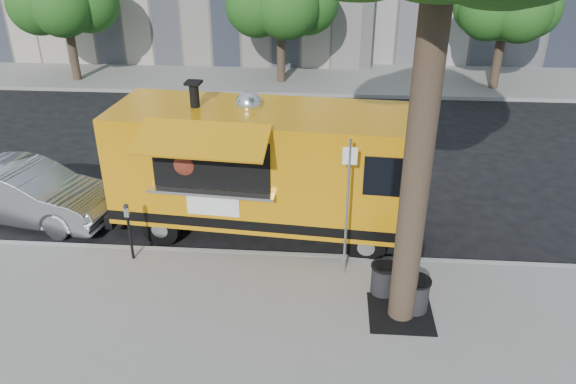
% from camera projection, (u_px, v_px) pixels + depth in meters
% --- Properties ---
extents(ground, '(120.00, 120.00, 0.00)m').
position_uv_depth(ground, '(277.00, 237.00, 13.25)').
color(ground, black).
rests_on(ground, ground).
extents(sidewalk, '(60.00, 6.00, 0.15)m').
position_uv_depth(sidewalk, '(255.00, 355.00, 9.66)').
color(sidewalk, gray).
rests_on(sidewalk, ground).
extents(curb, '(60.00, 0.14, 0.16)m').
position_uv_depth(curb, '(273.00, 256.00, 12.39)').
color(curb, '#999993').
rests_on(curb, ground).
extents(far_sidewalk, '(60.00, 5.00, 0.15)m').
position_uv_depth(far_sidewalk, '(305.00, 78.00, 25.21)').
color(far_sidewalk, gray).
rests_on(far_sidewalk, ground).
extents(tree_well, '(1.20, 1.20, 0.02)m').
position_uv_depth(tree_well, '(400.00, 314.00, 10.52)').
color(tree_well, black).
rests_on(tree_well, sidewalk).
extents(sign_post, '(0.28, 0.06, 3.00)m').
position_uv_depth(sign_post, '(347.00, 201.00, 10.93)').
color(sign_post, silver).
rests_on(sign_post, sidewalk).
extents(parking_meter, '(0.11, 0.11, 1.33)m').
position_uv_depth(parking_meter, '(129.00, 225.00, 11.81)').
color(parking_meter, black).
rests_on(parking_meter, sidewalk).
extents(food_truck, '(7.36, 3.63, 3.56)m').
position_uv_depth(food_truck, '(265.00, 167.00, 12.77)').
color(food_truck, orange).
rests_on(food_truck, ground).
extents(sedan, '(4.60, 2.33, 1.45)m').
position_uv_depth(sedan, '(27.00, 193.00, 13.71)').
color(sedan, '#9EA1A5').
rests_on(sedan, ground).
extents(trash_bin_left, '(0.52, 0.52, 0.63)m').
position_uv_depth(trash_bin_left, '(384.00, 278.00, 10.97)').
color(trash_bin_left, black).
rests_on(trash_bin_left, sidewalk).
extents(trash_bin_right, '(0.56, 0.56, 0.67)m').
position_uv_depth(trash_bin_right, '(415.00, 293.00, 10.50)').
color(trash_bin_right, black).
rests_on(trash_bin_right, sidewalk).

